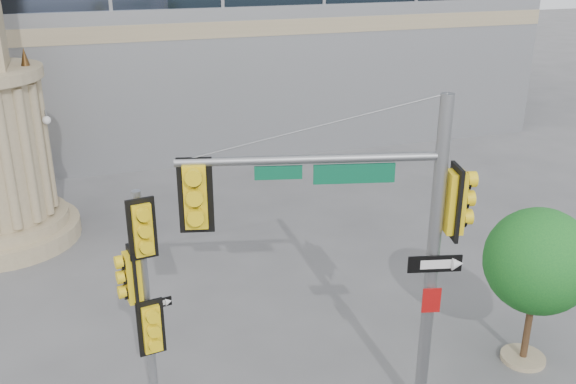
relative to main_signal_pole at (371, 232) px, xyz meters
name	(u,v)px	position (x,y,z in m)	size (l,w,h in m)	color
ground	(291,384)	(-0.98, 1.24, -3.78)	(120.00, 120.00, 0.00)	#545456
main_signal_pole	(371,232)	(0.00, 0.00, 0.00)	(4.65, 1.51, 6.11)	slate
secondary_signal_pole	(144,289)	(-3.69, 1.36, -1.19)	(0.80, 0.58, 4.42)	slate
street_tree	(539,265)	(3.99, 0.46, -1.52)	(2.21, 2.16, 3.44)	#9C8C69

